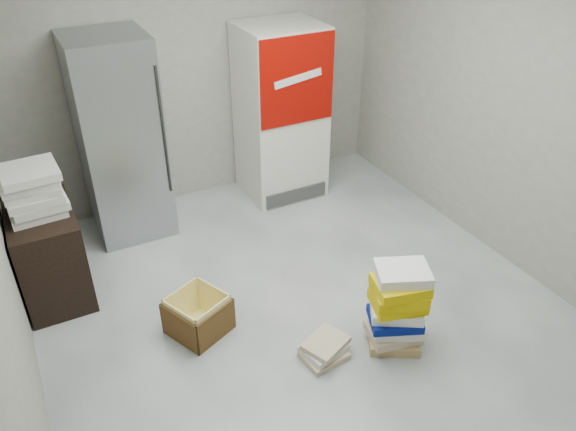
{
  "coord_description": "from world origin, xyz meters",
  "views": [
    {
      "loc": [
        -1.7,
        -2.77,
        3.11
      ],
      "look_at": [
        0.09,
        0.7,
        0.64
      ],
      "focal_mm": 35.0,
      "sensor_mm": 36.0,
      "label": 1
    }
  ],
  "objects_px": {
    "coke_cooler": "(281,113)",
    "phonebook_stack_main": "(397,308)",
    "wood_shelf": "(50,254)",
    "cardboard_box": "(198,317)",
    "steel_fridge": "(120,139)"
  },
  "relations": [
    {
      "from": "coke_cooler",
      "to": "wood_shelf",
      "type": "height_order",
      "value": "coke_cooler"
    },
    {
      "from": "wood_shelf",
      "to": "cardboard_box",
      "type": "bearing_deg",
      "value": -47.3
    },
    {
      "from": "coke_cooler",
      "to": "phonebook_stack_main",
      "type": "relative_size",
      "value": 2.54
    },
    {
      "from": "wood_shelf",
      "to": "cardboard_box",
      "type": "distance_m",
      "value": 1.36
    },
    {
      "from": "steel_fridge",
      "to": "wood_shelf",
      "type": "xyz_separation_m",
      "value": [
        -0.83,
        -0.73,
        -0.55
      ]
    },
    {
      "from": "coke_cooler",
      "to": "cardboard_box",
      "type": "distance_m",
      "value": 2.45
    },
    {
      "from": "wood_shelf",
      "to": "phonebook_stack_main",
      "type": "relative_size",
      "value": 1.13
    },
    {
      "from": "coke_cooler",
      "to": "steel_fridge",
      "type": "bearing_deg",
      "value": 179.82
    },
    {
      "from": "wood_shelf",
      "to": "cardboard_box",
      "type": "relative_size",
      "value": 1.5
    },
    {
      "from": "cardboard_box",
      "to": "coke_cooler",
      "type": "bearing_deg",
      "value": 22.84
    },
    {
      "from": "steel_fridge",
      "to": "coke_cooler",
      "type": "relative_size",
      "value": 1.06
    },
    {
      "from": "phonebook_stack_main",
      "to": "cardboard_box",
      "type": "relative_size",
      "value": 1.33
    },
    {
      "from": "cardboard_box",
      "to": "steel_fridge",
      "type": "bearing_deg",
      "value": 68.08
    },
    {
      "from": "coke_cooler",
      "to": "phonebook_stack_main",
      "type": "height_order",
      "value": "coke_cooler"
    },
    {
      "from": "wood_shelf",
      "to": "cardboard_box",
      "type": "xyz_separation_m",
      "value": [
        0.9,
        -0.98,
        -0.27
      ]
    }
  ]
}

